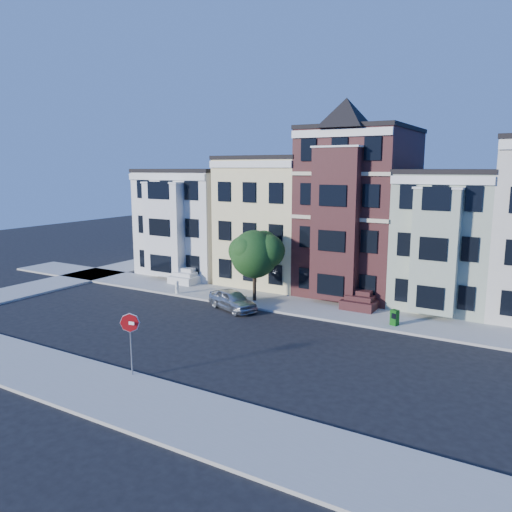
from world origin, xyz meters
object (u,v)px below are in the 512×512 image
Objects in this scene: newspaper_box at (395,318)px; stop_sign at (131,340)px; street_tree at (254,257)px; parked_car at (233,300)px; fire_hydrant at (177,288)px.

stop_sign reaches higher than newspaper_box.
street_tree is 3.49m from parked_car.
stop_sign is (7.78, -12.60, 1.24)m from fire_hydrant.
newspaper_box reaches higher than fire_hydrant.
fire_hydrant is at bearing -167.95° from street_tree.
newspaper_box is (10.36, 1.76, -0.07)m from parked_car.
parked_car is at bearing -150.67° from newspaper_box.
parked_car is 11.74m from stop_sign.
stop_sign is (1.82, -13.87, -1.46)m from street_tree.
newspaper_box is at bearing -3.46° from street_tree.
street_tree reaches higher than stop_sign.
stop_sign is (2.12, -11.50, 1.09)m from parked_car.
newspaper_box is 0.29× the size of stop_sign.
newspaper_box is at bearing 2.37° from fire_hydrant.
fire_hydrant is at bearing 111.17° from stop_sign.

